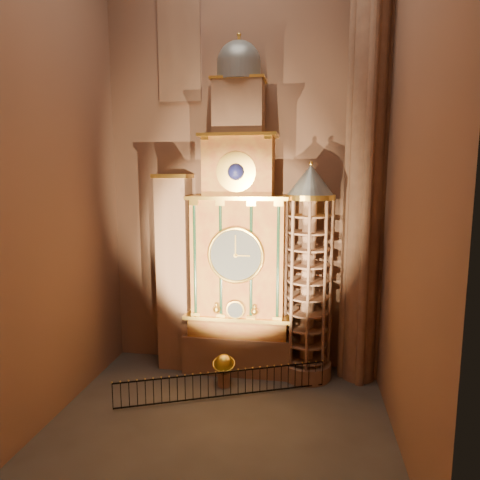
% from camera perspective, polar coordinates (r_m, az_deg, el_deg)
% --- Properties ---
extents(floor, '(14.00, 14.00, 0.00)m').
position_cam_1_polar(floor, '(19.33, -2.66, -23.02)').
color(floor, '#383330').
rests_on(floor, ground).
extents(wall_back, '(22.00, 0.00, 22.00)m').
position_cam_1_polar(wall_back, '(22.38, 0.28, 10.83)').
color(wall_back, '#865A48').
rests_on(wall_back, floor).
extents(wall_left, '(0.00, 22.00, 22.00)m').
position_cam_1_polar(wall_left, '(19.18, -24.23, 10.45)').
color(wall_left, '#865A48').
rests_on(wall_left, floor).
extents(wall_right, '(0.00, 22.00, 22.00)m').
position_cam_1_polar(wall_right, '(16.54, 22.03, 11.00)').
color(wall_right, '#865A48').
rests_on(wall_right, floor).
extents(astronomical_clock, '(5.60, 2.41, 16.70)m').
position_cam_1_polar(astronomical_clock, '(21.62, -0.15, -0.59)').
color(astronomical_clock, '#8C634C').
rests_on(astronomical_clock, floor).
extents(portrait_tower, '(1.80, 1.60, 10.20)m').
position_cam_1_polar(portrait_tower, '(22.71, -8.66, -4.17)').
color(portrait_tower, '#8C634C').
rests_on(portrait_tower, floor).
extents(stair_turret, '(2.50, 2.50, 10.80)m').
position_cam_1_polar(stair_turret, '(21.37, 9.08, -4.66)').
color(stair_turret, '#8C634C').
rests_on(stair_turret, floor).
extents(gothic_pier, '(2.04, 2.04, 22.00)m').
position_cam_1_polar(gothic_pier, '(21.31, 16.58, 10.59)').
color(gothic_pier, '#8C634C').
rests_on(gothic_pier, floor).
extents(stained_glass_window, '(2.20, 0.14, 5.20)m').
position_cam_1_polar(stained_glass_window, '(23.85, -8.10, 24.01)').
color(stained_glass_window, navy).
rests_on(stained_glass_window, wall_back).
extents(celestial_globe, '(1.16, 1.10, 1.58)m').
position_cam_1_polar(celestial_globe, '(21.58, -2.17, -16.59)').
color(celestial_globe, '#8C634C').
rests_on(celestial_globe, floor).
extents(iron_railing, '(9.06, 3.69, 1.22)m').
position_cam_1_polar(iron_railing, '(20.66, -2.25, -18.68)').
color(iron_railing, black).
rests_on(iron_railing, floor).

